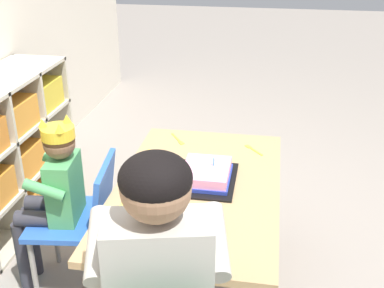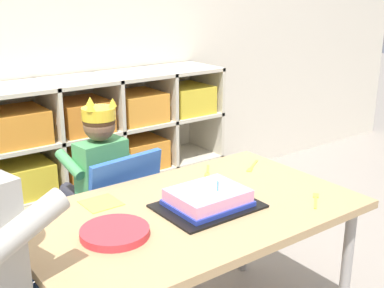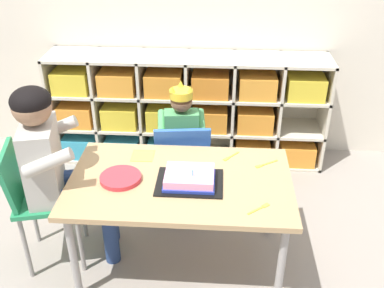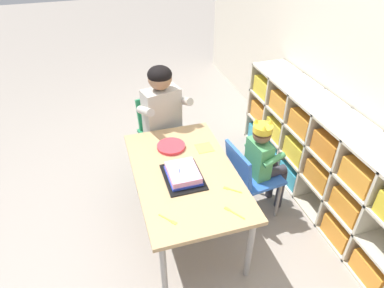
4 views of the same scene
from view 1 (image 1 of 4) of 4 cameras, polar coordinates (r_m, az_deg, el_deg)
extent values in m
cube|color=beige|center=(3.01, -19.20, 0.49)|extent=(0.02, 0.34, 0.82)
cube|color=beige|center=(3.28, -16.56, 2.87)|extent=(0.02, 0.34, 0.82)
cube|color=orange|center=(3.01, -19.53, -6.23)|extent=(0.26, 0.27, 0.16)
cube|color=orange|center=(3.26, -16.85, -3.31)|extent=(0.26, 0.27, 0.16)
cube|color=orange|center=(2.89, -20.28, -1.66)|extent=(0.26, 0.27, 0.16)
cube|color=orange|center=(2.78, -21.08, 3.27)|extent=(0.26, 0.27, 0.16)
cube|color=yellow|center=(3.06, -18.08, 5.58)|extent=(0.26, 0.27, 0.16)
cube|color=tan|center=(2.07, 0.67, -5.21)|extent=(1.13, 0.68, 0.03)
cylinder|color=#9E9993|center=(2.63, 8.49, -5.49)|extent=(0.04, 0.04, 0.53)
cylinder|color=#9E9993|center=(2.69, -3.59, -4.52)|extent=(0.04, 0.04, 0.53)
cube|color=blue|center=(2.28, -13.97, -8.47)|extent=(0.40, 0.38, 0.03)
cube|color=blue|center=(2.16, -10.29, -5.49)|extent=(0.34, 0.10, 0.27)
cylinder|color=gray|center=(2.54, -15.67, -9.94)|extent=(0.02, 0.02, 0.35)
cylinder|color=gray|center=(2.31, -17.92, -14.13)|extent=(0.02, 0.02, 0.35)
cylinder|color=gray|center=(2.47, -9.42, -10.37)|extent=(0.02, 0.02, 0.35)
cylinder|color=gray|center=(2.23, -10.99, -14.78)|extent=(0.02, 0.02, 0.35)
cube|color=#4C9E5B|center=(2.20, -14.62, -5.07)|extent=(0.22, 0.14, 0.29)
sphere|color=brown|center=(2.10, -15.24, 0.06)|extent=(0.13, 0.13, 0.13)
ellipsoid|color=#472D19|center=(2.10, -15.30, 0.56)|extent=(0.14, 0.14, 0.10)
cylinder|color=yellow|center=(2.08, -15.39, 1.31)|extent=(0.14, 0.14, 0.05)
cone|color=yellow|center=(2.09, -17.07, 2.40)|extent=(0.04, 0.04, 0.04)
cone|color=yellow|center=(2.11, -14.41, 2.93)|extent=(0.04, 0.04, 0.04)
cone|color=yellow|center=(2.01, -15.23, 1.80)|extent=(0.04, 0.04, 0.04)
cylinder|color=#33333D|center=(2.34, -16.35, -6.67)|extent=(0.09, 0.22, 0.07)
cylinder|color=#33333D|center=(2.24, -17.34, -8.33)|extent=(0.09, 0.22, 0.07)
cylinder|color=#33333D|center=(2.49, -18.09, -10.72)|extent=(0.06, 0.06, 0.37)
cylinder|color=#33333D|center=(2.40, -19.10, -12.44)|extent=(0.06, 0.06, 0.37)
cylinder|color=#4C9E5B|center=(2.29, -14.93, -2.07)|extent=(0.07, 0.18, 0.10)
cylinder|color=#4C9E5B|center=(2.08, -16.87, -5.17)|extent=(0.07, 0.18, 0.10)
cube|color=#B2ADA3|center=(1.45, -3.94, -15.80)|extent=(0.22, 0.33, 0.42)
sphere|color=#997051|center=(1.27, -4.34, -5.13)|extent=(0.19, 0.19, 0.19)
ellipsoid|color=black|center=(1.26, -4.38, -4.00)|extent=(0.19, 0.19, 0.14)
cylinder|color=#B2ADA3|center=(1.45, 2.83, -11.20)|extent=(0.26, 0.12, 0.14)
cylinder|color=#B2ADA3|center=(1.45, -10.91, -11.53)|extent=(0.26, 0.12, 0.14)
cube|color=black|center=(2.10, 1.64, -4.16)|extent=(0.33, 0.25, 0.01)
cube|color=#EF9EC6|center=(2.08, 1.65, -3.38)|extent=(0.24, 0.20, 0.06)
cube|color=#283DB2|center=(2.09, 1.65, -3.87)|extent=(0.25, 0.21, 0.02)
cylinder|color=#4CB2E5|center=(2.07, 2.56, -2.09)|extent=(0.01, 0.01, 0.04)
cylinder|color=#DB333D|center=(1.80, -0.12, -9.28)|extent=(0.21, 0.21, 0.02)
cube|color=#F4DB4C|center=(1.91, -6.86, -7.59)|extent=(0.12, 0.12, 0.00)
cube|color=yellow|center=(2.50, -1.89, 0.78)|extent=(0.09, 0.07, 0.00)
cube|color=yellow|center=(2.44, -1.25, 0.14)|extent=(0.04, 0.04, 0.00)
cube|color=yellow|center=(2.37, 7.51, -0.88)|extent=(0.08, 0.07, 0.00)
cube|color=yellow|center=(2.41, 6.59, -0.29)|extent=(0.04, 0.04, 0.00)
cube|color=yellow|center=(2.34, -4.48, -1.00)|extent=(0.06, 0.07, 0.00)
cube|color=yellow|center=(2.30, -3.57, -1.53)|extent=(0.04, 0.04, 0.00)
camera|label=2|loc=(1.32, 55.92, 0.47)|focal=46.77mm
camera|label=3|loc=(2.52, 53.42, 21.87)|focal=41.53mm
camera|label=4|loc=(3.54, 15.15, 32.11)|focal=32.08mm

